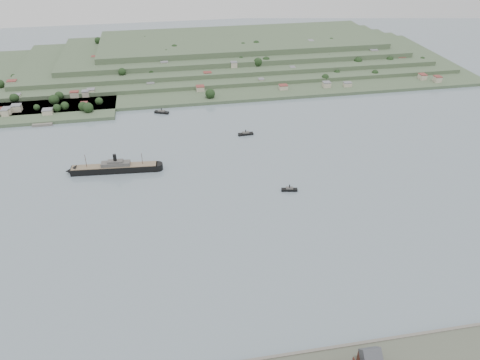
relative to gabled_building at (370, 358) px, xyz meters
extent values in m
plane|color=slate|center=(-27.50, 164.00, -8.19)|extent=(1400.00, 1400.00, 0.00)
cube|color=slate|center=(-27.50, 15.00, -6.89)|extent=(220.00, 2.00, 2.60)
cube|color=#452018|center=(0.00, 0.00, -1.69)|extent=(10.00, 10.00, 9.00)
cube|color=#3E4147|center=(0.00, 0.00, 2.81)|extent=(10.40, 10.18, 10.18)
cube|color=#3F5237|center=(-27.50, 524.00, -6.19)|extent=(760.00, 260.00, 4.00)
cube|color=#3F5237|center=(-7.50, 549.00, -1.69)|extent=(680.00, 220.00, 5.00)
cube|color=#3F5237|center=(7.50, 564.00, 3.81)|extent=(600.00, 200.00, 6.00)
cube|color=#3F5237|center=(22.50, 579.00, 10.31)|extent=(520.00, 180.00, 7.00)
cube|color=#3F5237|center=(37.50, 594.00, 17.81)|extent=(440.00, 160.00, 8.00)
cube|color=#3F5237|center=(-227.50, 414.00, -6.19)|extent=(150.00, 90.00, 4.00)
cube|color=slate|center=(-232.50, 372.00, -6.79)|extent=(22.00, 14.00, 2.80)
cube|color=black|center=(-147.12, 246.35, -5.08)|extent=(80.54, 16.46, 6.22)
cone|color=black|center=(-187.01, 249.26, -5.08)|extent=(11.41, 11.41, 10.66)
cylinder|color=black|center=(-107.24, 243.44, -5.08)|extent=(10.66, 10.66, 6.22)
cube|color=#74634D|center=(-147.12, 246.35, -1.70)|extent=(78.71, 15.44, 0.53)
cube|color=#4E4C48|center=(-145.35, 246.22, 0.26)|extent=(27.17, 9.92, 3.55)
cube|color=#4E4C48|center=(-145.35, 246.22, 2.66)|extent=(14.63, 7.24, 2.22)
cylinder|color=black|center=(-145.35, 246.22, 6.03)|extent=(3.20, 3.20, 8.00)
cylinder|color=#492F21|center=(-171.94, 248.16, 4.26)|extent=(0.44, 0.44, 14.22)
cylinder|color=#492F21|center=(-120.53, 244.41, 3.37)|extent=(0.44, 0.44, 12.44)
cube|color=black|center=(6.30, 183.72, -7.06)|extent=(14.58, 6.29, 2.26)
cube|color=#4E4C48|center=(6.30, 183.72, -5.36)|extent=(6.80, 4.13, 1.70)
cylinder|color=black|center=(6.30, 183.72, -3.48)|extent=(0.94, 0.94, 3.30)
cube|color=black|center=(-97.90, 378.87, -7.03)|extent=(17.86, 11.35, 2.32)
cube|color=#4E4C48|center=(-97.90, 378.87, -5.29)|extent=(8.71, 6.66, 1.74)
cylinder|color=black|center=(-97.90, 378.87, -3.36)|extent=(0.97, 0.97, 3.38)
cube|color=black|center=(-10.04, 302.15, -7.08)|extent=(16.75, 5.35, 2.21)
cube|color=#4E4C48|center=(-10.04, 302.15, -5.43)|extent=(7.61, 4.02, 1.66)
cylinder|color=black|center=(-10.04, 302.15, -3.59)|extent=(0.92, 0.92, 3.22)
camera|label=1|loc=(-99.76, -151.05, 214.89)|focal=35.00mm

